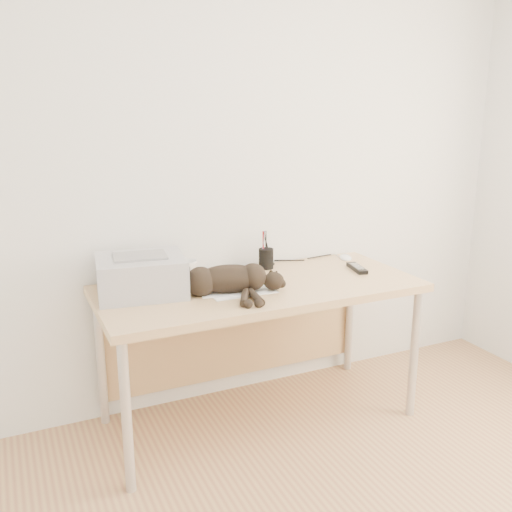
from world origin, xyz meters
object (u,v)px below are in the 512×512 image
printer (141,275)px  pen_cup (266,258)px  mouse (346,256)px  desk (253,305)px  mug (188,269)px  cat (225,281)px

printer → pen_cup: (0.72, 0.14, -0.03)m
pen_cup → mouse: 0.51m
desk → mouse: 0.70m
printer → pen_cup: bearing=11.3°
mug → mouse: (0.94, -0.04, -0.02)m
desk → cat: bearing=-146.2°
desk → mouse: size_ratio=13.80×
printer → mug: bearing=30.7°
cat → mouse: cat is taller
pen_cup → mouse: size_ratio=1.77×
cat → pen_cup: pen_cup is taller
mug → pen_cup: 0.44m
mug → desk: bearing=-34.8°
desk → mug: size_ratio=17.03×
cat → printer: bearing=171.1°
desk → cat: cat is taller
printer → pen_cup: size_ratio=2.17×
mug → printer: bearing=-149.3°
desk → mouse: (0.66, 0.16, 0.15)m
desk → cat: size_ratio=2.58×
printer → mouse: size_ratio=3.83×
cat → mug: bearing=117.6°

